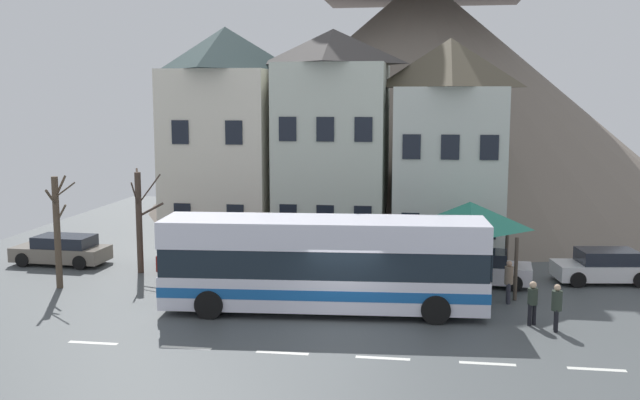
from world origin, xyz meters
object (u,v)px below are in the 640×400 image
Objects in this scene: parked_car_02 at (62,250)px; pedestrian_00 at (455,279)px; hilltop_castle at (419,82)px; pedestrian_03 at (533,300)px; townhouse_01 at (333,143)px; parked_car_00 at (603,267)px; bus_shelter at (470,216)px; pedestrian_02 at (557,304)px; parked_car_01 at (213,257)px; townhouse_02 at (448,149)px; bare_tree_01 at (57,229)px; parked_car_03 at (480,268)px; townhouse_00 at (227,139)px; pedestrian_01 at (509,280)px; transit_bus at (324,265)px; public_bench at (441,265)px; bare_tree_00 at (140,220)px.

pedestrian_00 is (17.59, -3.54, 0.20)m from parked_car_02.
hilltop_castle is 25.07× the size of pedestrian_03.
pedestrian_03 is (4.30, -27.65, -7.80)m from hilltop_castle.
parked_car_00 is at bearing -19.81° from townhouse_01.
bus_shelter is 0.89× the size of parked_car_00.
bus_shelter is at bearing 115.82° from pedestrian_02.
parked_car_00 is at bearing 1.06° from parked_car_01.
townhouse_02 is 2.30× the size of bare_tree_01.
parked_car_03 is at bearing -37.96° from townhouse_01.
pedestrian_03 is at bearing 141.88° from pedestrian_02.
townhouse_00 reaches higher than parked_car_03.
hilltop_castle is (3.83, 17.06, 3.27)m from townhouse_01.
pedestrian_03 is at bearing -70.27° from parked_car_03.
townhouse_00 is 16.38m from pedestrian_01.
bare_tree_01 is (-16.22, -2.53, -0.52)m from bus_shelter.
pedestrian_00 reaches higher than pedestrian_03.
bare_tree_01 is (-21.77, -4.14, 1.73)m from parked_car_00.
transit_bus is (-4.53, -10.08, -3.48)m from townhouse_02.
townhouse_02 is at bearing 86.15° from public_bench.
parked_car_02 is (-18.21, 1.43, -2.26)m from bus_shelter.
townhouse_00 is 14.47m from parked_car_03.
townhouse_01 reaches higher than bus_shelter.
parked_car_03 is at bearing 107.37° from pedestrian_01.
bus_shelter reaches higher than pedestrian_01.
bus_shelter is 3.22m from pedestrian_01.
townhouse_00 is 18.65m from parked_car_00.
townhouse_02 is at bearing -42.47° from parked_car_00.
hilltop_castle reaches higher than bus_shelter.
townhouse_02 reaches higher than pedestrian_01.
parked_car_03 is (12.28, -5.92, -4.85)m from townhouse_00.
townhouse_02 is 14.63m from bare_tree_00.
pedestrian_03 is at bearing 51.67° from parked_car_00.
transit_bus is at bearing -135.25° from parked_car_03.
townhouse_01 is 8.34m from public_bench.
townhouse_02 is 6.35m from public_bench.
townhouse_00 is at bearing 97.25° from parked_car_01.
parked_car_02 is (-23.76, -0.19, -0.01)m from parked_car_00.
parked_car_02 is at bearing 152.69° from transit_bus.
bus_shelter is 0.83× the size of parked_car_02.
parked_car_00 is 23.76m from parked_car_02.
townhouse_01 is 0.29× the size of hilltop_castle.
parked_car_00 is at bearing -34.45° from townhouse_02.
hilltop_castle is at bearing 80.04° from transit_bus.
townhouse_00 reaches higher than parked_car_02.
hilltop_castle is 29.05m from pedestrian_03.
pedestrian_03 is (-0.69, 0.54, -0.03)m from pedestrian_02.
pedestrian_01 is at bearing -57.50° from bus_shelter.
townhouse_01 is at bearing 40.21° from bare_tree_01.
public_bench is at bearing 114.33° from pedestrian_03.
parked_car_02 is (-17.46, -4.51, -4.51)m from townhouse_02.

